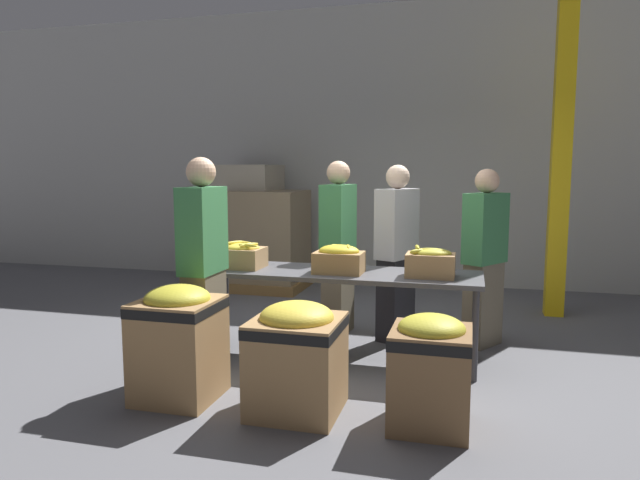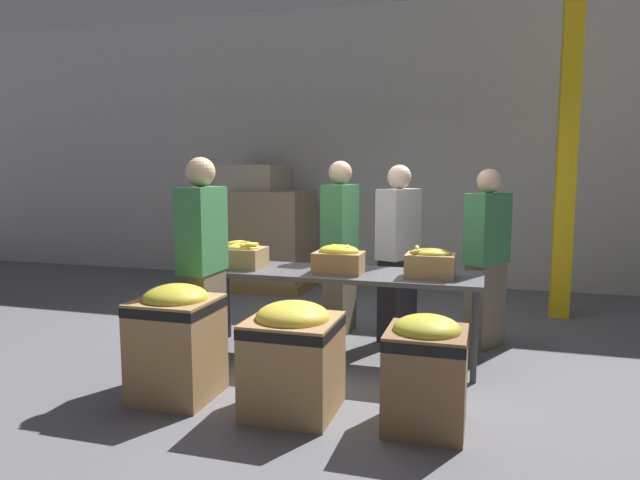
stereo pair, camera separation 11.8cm
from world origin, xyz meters
name	(u,v)px [view 2 (the right image)]	position (x,y,z in m)	size (l,w,h in m)	color
ground_plane	(336,357)	(0.00, 0.00, 0.00)	(30.00, 30.00, 0.00)	slate
wall_back	(399,146)	(0.00, 3.55, 2.00)	(16.00, 0.08, 4.00)	#B7B7B2
sorting_table	(336,277)	(0.00, 0.00, 0.72)	(2.50, 0.72, 0.78)	#4C4C51
banana_box_0	(242,255)	(-0.88, -0.04, 0.89)	(0.41, 0.33, 0.25)	tan
banana_box_1	(339,259)	(0.04, -0.08, 0.90)	(0.42, 0.29, 0.25)	#A37A4C
banana_box_2	(430,263)	(0.81, -0.06, 0.90)	(0.40, 0.28, 0.26)	tan
volunteer_0	(398,254)	(0.44, 0.67, 0.85)	(0.40, 0.51, 1.71)	black
volunteer_1	(340,249)	(-0.16, 0.76, 0.87)	(0.29, 0.50, 1.75)	#6B604C
volunteer_2	(486,260)	(1.26, 0.70, 0.83)	(0.43, 0.50, 1.67)	#6B604C
volunteer_3	(203,267)	(-0.95, -0.65, 0.88)	(0.24, 0.47, 1.76)	#6B604C
donation_bin_0	(177,338)	(-0.89, -1.19, 0.45)	(0.56, 0.56, 0.84)	#A37A4C
donation_bin_1	(293,354)	(0.01, -1.19, 0.41)	(0.60, 0.60, 0.77)	#A37A4C
donation_bin_2	(426,368)	(0.91, -1.19, 0.40)	(0.51, 0.51, 0.74)	olive
support_pillar	(568,139)	(2.08, 2.09, 2.00)	(0.20, 0.20, 4.00)	yellow
pallet_stack_0	(254,225)	(-2.00, 2.89, 0.85)	(0.91, 0.91, 1.73)	olive
pallet_stack_1	(273,240)	(-1.63, 2.69, 0.68)	(1.08, 1.08, 1.37)	olive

